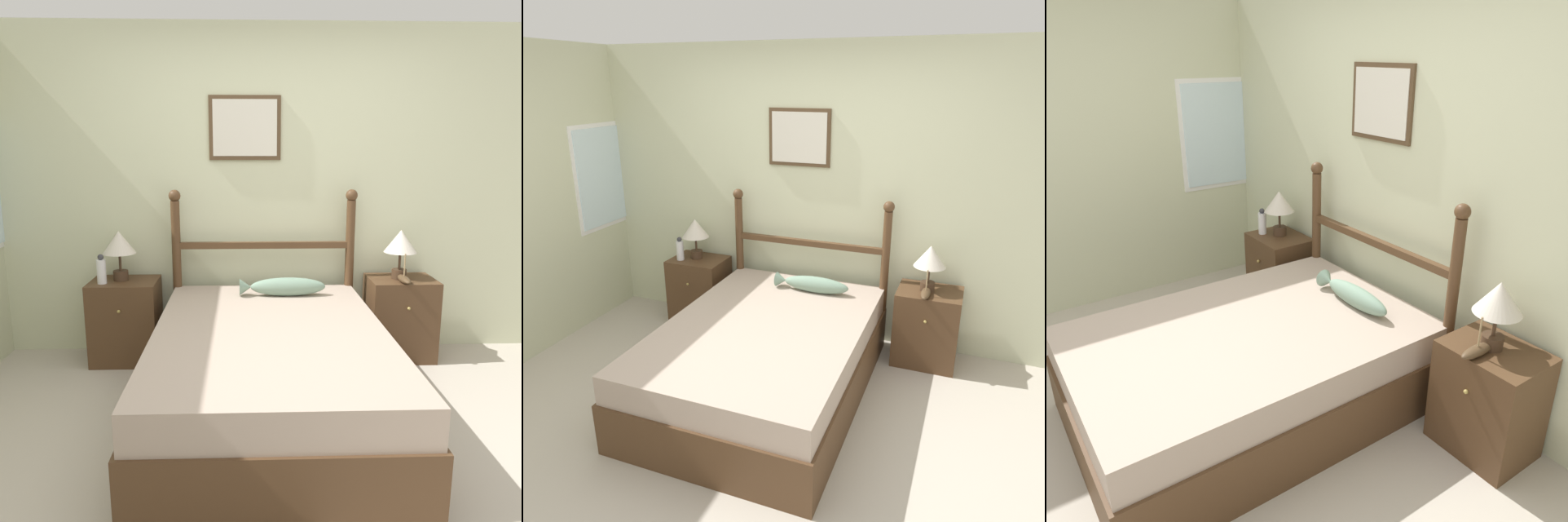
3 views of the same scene
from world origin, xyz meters
The scene contains 11 objects.
ground_plane centered at (0.00, 0.00, 0.00)m, with size 16.00×16.00×0.00m, color #B7AD9E.
wall_back centered at (0.00, 1.73, 1.28)m, with size 6.40×0.08×2.55m.
bed centered at (-0.04, 0.58, 0.28)m, with size 1.42×2.06×0.56m.
headboard centered at (-0.04, 1.57, 0.73)m, with size 1.45×0.09×1.32m.
nightstand_left centered at (-1.11, 1.47, 0.32)m, with size 0.51×0.42×0.64m.
nightstand_right centered at (1.03, 1.47, 0.32)m, with size 0.51×0.42×0.64m.
table_lamp_left centered at (-1.14, 1.49, 0.91)m, with size 0.25×0.25×0.38m.
table_lamp_right centered at (1.00, 1.46, 0.91)m, with size 0.25×0.25×0.38m.
bottle centered at (-1.26, 1.39, 0.74)m, with size 0.07×0.07×0.22m.
model_boat centered at (1.00, 1.34, 0.67)m, with size 0.07×0.24×0.22m.
fish_pillow centered at (0.09, 1.28, 0.63)m, with size 0.63×0.12×0.14m.
Camera 2 is at (1.29, -2.47, 2.24)m, focal length 35.00 mm.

